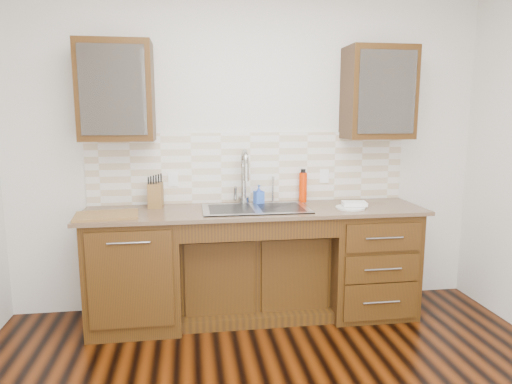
{
  "coord_description": "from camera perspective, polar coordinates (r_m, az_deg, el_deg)",
  "views": [
    {
      "loc": [
        -0.51,
        -2.09,
        1.65
      ],
      "look_at": [
        0.0,
        1.4,
        1.05
      ],
      "focal_mm": 32.0,
      "sensor_mm": 36.0,
      "label": 1
    }
  ],
  "objects": [
    {
      "name": "plate",
      "position": [
        3.72,
        11.72,
        -1.93
      ],
      "size": [
        0.28,
        0.28,
        0.01
      ],
      "primitive_type": "cylinder",
      "rotation": [
        0.0,
        0.0,
        0.23
      ],
      "color": "silver",
      "rests_on": "countertop"
    },
    {
      "name": "filter_tap",
      "position": [
        3.85,
        2.11,
        0.39
      ],
      "size": [
        0.02,
        0.02,
        0.24
      ],
      "primitive_type": "cylinder",
      "color": "#999993",
      "rests_on": "countertop"
    },
    {
      "name": "water_bottle",
      "position": [
        3.92,
        5.89,
        0.6
      ],
      "size": [
        0.08,
        0.08,
        0.25
      ],
      "primitive_type": "cylinder",
      "rotation": [
        0.0,
        0.0,
        0.25
      ],
      "color": "red",
      "rests_on": "countertop"
    },
    {
      "name": "knife_block",
      "position": [
        3.78,
        -12.43,
        -0.37
      ],
      "size": [
        0.12,
        0.18,
        0.19
      ],
      "primitive_type": "cube",
      "rotation": [
        0.0,
        0.0,
        -0.06
      ],
      "color": "brown",
      "rests_on": "countertop"
    },
    {
      "name": "cup_left_a",
      "position": [
        3.73,
        -19.15,
        11.08
      ],
      "size": [
        0.17,
        0.17,
        0.1
      ],
      "primitive_type": "imported",
      "rotation": [
        0.0,
        0.0,
        0.4
      ],
      "color": "white",
      "rests_on": "upper_cabinet_left"
    },
    {
      "name": "cup_right_b",
      "position": [
        4.03,
        16.34,
        11.0
      ],
      "size": [
        0.13,
        0.13,
        0.09
      ],
      "primitive_type": "imported",
      "rotation": [
        0.0,
        0.0,
        -0.35
      ],
      "color": "silver",
      "rests_on": "upper_cabinet_right"
    },
    {
      "name": "base_cabinet_left",
      "position": [
        3.76,
        -14.79,
        -9.47
      ],
      "size": [
        0.7,
        0.62,
        0.88
      ],
      "primitive_type": "cube",
      "color": "#593014",
      "rests_on": "ground"
    },
    {
      "name": "upper_cabinet_right",
      "position": [
        3.99,
        15.02,
        11.85
      ],
      "size": [
        0.55,
        0.34,
        0.75
      ],
      "primitive_type": "cube",
      "color": "#593014",
      "rests_on": "wall_back"
    },
    {
      "name": "upper_cabinet_left",
      "position": [
        3.71,
        -17.05,
        11.94
      ],
      "size": [
        0.55,
        0.34,
        0.75
      ],
      "primitive_type": "cube",
      "color": "#593014",
      "rests_on": "wall_back"
    },
    {
      "name": "cup_right_a",
      "position": [
        3.95,
        13.69,
        11.16
      ],
      "size": [
        0.14,
        0.14,
        0.09
      ],
      "primitive_type": "imported",
      "rotation": [
        0.0,
        0.0,
        0.19
      ],
      "color": "white",
      "rests_on": "upper_cabinet_right"
    },
    {
      "name": "cup_left_b",
      "position": [
        3.7,
        -15.52,
        11.22
      ],
      "size": [
        0.1,
        0.1,
        0.1
      ],
      "primitive_type": "imported",
      "rotation": [
        0.0,
        0.0,
        -0.01
      ],
      "color": "white",
      "rests_on": "upper_cabinet_left"
    },
    {
      "name": "faucet",
      "position": [
        3.79,
        -1.57,
        1.47
      ],
      "size": [
        0.04,
        0.04,
        0.4
      ],
      "primitive_type": "cylinder",
      "color": "#999993",
      "rests_on": "countertop"
    },
    {
      "name": "outlet_left",
      "position": [
        3.85,
        -10.32,
        1.6
      ],
      "size": [
        0.08,
        0.01,
        0.12
      ],
      "primitive_type": "cube",
      "color": "white",
      "rests_on": "backsplash"
    },
    {
      "name": "wall_back",
      "position": [
        3.93,
        -0.85,
        5.28
      ],
      "size": [
        4.0,
        0.1,
        2.7
      ],
      "primitive_type": "cube",
      "color": "silver",
      "rests_on": "ground"
    },
    {
      "name": "dish_towel",
      "position": [
        3.77,
        12.19,
        -1.43
      ],
      "size": [
        0.21,
        0.16,
        0.03
      ],
      "primitive_type": "cube",
      "rotation": [
        0.0,
        0.0,
        -0.15
      ],
      "color": "white",
      "rests_on": "plate"
    },
    {
      "name": "soap_bottle",
      "position": [
        3.8,
        0.36,
        -0.33
      ],
      "size": [
        0.09,
        0.09,
        0.16
      ],
      "primitive_type": "imported",
      "rotation": [
        0.0,
        0.0,
        0.29
      ],
      "color": "blue",
      "rests_on": "countertop"
    },
    {
      "name": "base_cabinet_right",
      "position": [
        4.01,
        13.62,
        -8.2
      ],
      "size": [
        0.7,
        0.62,
        0.88
      ],
      "primitive_type": "cube",
      "color": "#593014",
      "rests_on": "ground"
    },
    {
      "name": "cutting_board",
      "position": [
        3.53,
        -18.18,
        -2.78
      ],
      "size": [
        0.48,
        0.36,
        0.02
      ],
      "primitive_type": "cube",
      "rotation": [
        0.0,
        0.0,
        0.11
      ],
      "color": "olive",
      "rests_on": "countertop"
    },
    {
      "name": "backsplash",
      "position": [
        3.89,
        -0.73,
        3.08
      ],
      "size": [
        2.7,
        0.02,
        0.59
      ],
      "primitive_type": "cube",
      "color": "beige",
      "rests_on": "wall_back"
    },
    {
      "name": "countertop",
      "position": [
        3.63,
        -0.06,
        -2.35
      ],
      "size": [
        2.7,
        0.65,
        0.03
      ],
      "primitive_type": "cube",
      "color": "#84705B",
      "rests_on": "base_cabinet_left"
    },
    {
      "name": "base_cabinet_center",
      "position": [
        3.88,
        -0.28,
        -9.92
      ],
      "size": [
        1.2,
        0.44,
        0.7
      ],
      "primitive_type": "cube",
      "color": "#593014",
      "rests_on": "ground"
    },
    {
      "name": "sink",
      "position": [
        3.63,
        -0.02,
        -3.48
      ],
      "size": [
        0.84,
        0.46,
        0.19
      ],
      "primitive_type": "cube",
      "color": "#9E9EA5",
      "rests_on": "countertop"
    },
    {
      "name": "outlet_right",
      "position": [
        4.02,
        8.52,
        1.98
      ],
      "size": [
        0.08,
        0.01,
        0.12
      ],
      "primitive_type": "cube",
      "color": "white",
      "rests_on": "backsplash"
    }
  ]
}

